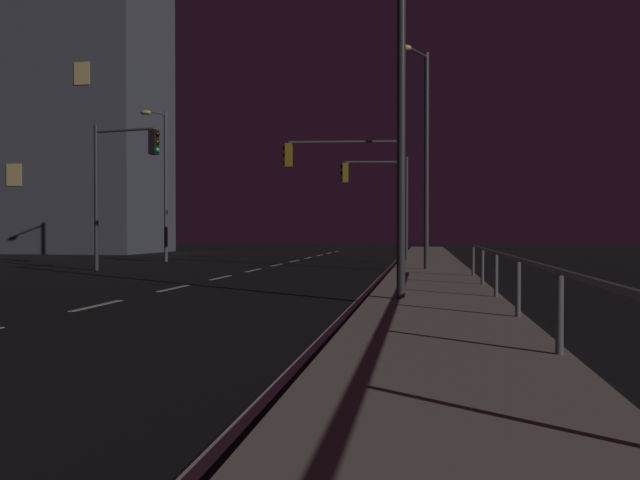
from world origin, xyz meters
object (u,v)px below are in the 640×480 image
object	(u,v)px
building_distant	(24,81)
traffic_light_far_center	(377,188)
street_lamp_corner	(162,172)
street_lamp_far_end	(403,85)
street_lamp_mid_block	(423,140)
traffic_light_mid_left	(122,169)
traffic_light_overhead_east	(349,173)

from	to	relation	value
building_distant	traffic_light_far_center	bearing A→B (deg)	-23.65
street_lamp_corner	building_distant	xyz separation A→B (m)	(-16.47, 12.64, 8.29)
traffic_light_far_center	street_lamp_far_end	xyz separation A→B (m)	(1.84, -17.25, 0.97)
street_lamp_mid_block	building_distant	size ratio (longest dim) A/B	0.31
traffic_light_mid_left	street_lamp_far_end	world-z (taller)	street_lamp_far_end
traffic_light_far_center	street_lamp_mid_block	distance (m)	7.69
traffic_light_mid_left	street_lamp_mid_block	bearing A→B (deg)	2.62
street_lamp_corner	traffic_light_overhead_east	bearing A→B (deg)	-25.35
traffic_light_overhead_east	building_distant	bearing A→B (deg)	146.75
street_lamp_far_end	street_lamp_corner	bearing A→B (deg)	127.44
street_lamp_mid_block	street_lamp_far_end	xyz separation A→B (m)	(-0.37, -9.99, -0.29)
traffic_light_overhead_east	street_lamp_mid_block	world-z (taller)	street_lamp_mid_block
traffic_light_mid_left	traffic_light_far_center	bearing A→B (deg)	39.58
street_lamp_mid_block	street_lamp_far_end	bearing A→B (deg)	-92.14
street_lamp_corner	traffic_light_mid_left	bearing A→B (deg)	-78.66
traffic_light_mid_left	traffic_light_overhead_east	distance (m)	9.00
traffic_light_overhead_east	street_lamp_far_end	world-z (taller)	street_lamp_far_end
street_lamp_corner	building_distant	world-z (taller)	building_distant
street_lamp_mid_block	street_lamp_corner	bearing A→B (deg)	153.25
traffic_light_mid_left	street_lamp_far_end	size ratio (longest dim) A/B	0.76
street_lamp_far_end	building_distant	distance (m)	42.08
traffic_light_mid_left	street_lamp_corner	bearing A→B (deg)	101.34
traffic_light_mid_left	building_distant	size ratio (longest dim) A/B	0.22
traffic_light_far_center	building_distant	distance (m)	31.20
traffic_light_mid_left	street_lamp_corner	xyz separation A→B (m)	(-1.43, 7.12, 0.56)
street_lamp_mid_block	street_lamp_corner	distance (m)	14.63
traffic_light_mid_left	building_distant	distance (m)	28.09
street_lamp_corner	traffic_light_far_center	bearing A→B (deg)	3.56
traffic_light_far_center	traffic_light_overhead_east	size ratio (longest dim) A/B	0.96
street_lamp_far_end	building_distant	size ratio (longest dim) A/B	0.29
traffic_light_mid_left	street_lamp_mid_block	xyz separation A→B (m)	(11.64, 0.53, 0.96)
traffic_light_far_center	street_lamp_corner	xyz separation A→B (m)	(-10.85, -0.68, 0.86)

